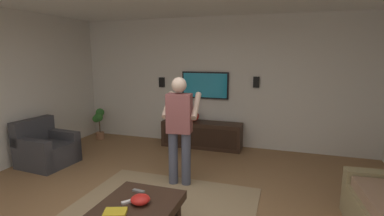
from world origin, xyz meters
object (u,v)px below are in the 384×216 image
object	(u,v)px
remote_black	(115,209)
armchair	(46,149)
bowl	(140,199)
remote_grey	(139,191)
book	(115,213)
wall_speaker_right	(162,82)
media_console	(202,135)
vase_round	(194,116)
tv	(205,85)
coffee_table	(135,215)
wall_speaker_left	(256,82)
potted_plant_short	(99,120)
remote_white	(128,202)
person_standing	(180,125)

from	to	relation	value
remote_black	armchair	bearing A→B (deg)	-75.24
bowl	remote_grey	world-z (taller)	bowl
remote_black	book	bearing A→B (deg)	82.52
wall_speaker_right	media_console	bearing A→B (deg)	-103.99
vase_round	bowl	bearing A→B (deg)	-172.24
bowl	vase_round	size ratio (longest dim) A/B	0.95
tv	book	world-z (taller)	tv
vase_round	wall_speaker_right	world-z (taller)	wall_speaker_right
coffee_table	vase_round	size ratio (longest dim) A/B	4.55
tv	wall_speaker_left	size ratio (longest dim) A/B	4.65
potted_plant_short	remote_black	world-z (taller)	potted_plant_short
potted_plant_short	wall_speaker_right	size ratio (longest dim) A/B	3.28
media_console	vase_round	distance (m)	0.43
media_console	remote_grey	bearing A→B (deg)	2.13
potted_plant_short	book	world-z (taller)	potted_plant_short
vase_round	wall_speaker_left	world-z (taller)	wall_speaker_left
remote_white	wall_speaker_right	bearing A→B (deg)	-120.76
remote_white	book	bearing A→B (deg)	39.58
media_console	book	bearing A→B (deg)	1.93
remote_white	remote_grey	xyz separation A→B (m)	(0.25, 0.01, 0.00)
armchair	bowl	world-z (taller)	armchair
coffee_table	media_console	size ratio (longest dim) A/B	0.59
media_console	remote_white	size ratio (longest dim) A/B	11.33
media_console	potted_plant_short	size ratio (longest dim) A/B	2.35
bowl	wall_speaker_left	bearing A→B (deg)	-13.37
potted_plant_short	remote_black	bearing A→B (deg)	-142.08
potted_plant_short	bowl	size ratio (longest dim) A/B	3.47
armchair	coffee_table	world-z (taller)	armchair
media_console	person_standing	distance (m)	1.95
armchair	vase_round	world-z (taller)	armchair
remote_black	wall_speaker_right	xyz separation A→B (m)	(3.66, 1.09, 0.93)
coffee_table	remote_white	size ratio (longest dim) A/B	6.67
bowl	remote_white	world-z (taller)	bowl
media_console	remote_grey	world-z (taller)	media_console
book	wall_speaker_left	xyz separation A→B (m)	(3.73, -0.96, 0.99)
remote_white	remote_grey	size ratio (longest dim) A/B	1.00
potted_plant_short	book	bearing A→B (deg)	-142.14
armchair	bowl	distance (m)	2.98
potted_plant_short	wall_speaker_right	distance (m)	1.74
vase_round	wall_speaker_right	distance (m)	1.10
coffee_table	person_standing	distance (m)	1.58
remote_white	wall_speaker_right	xyz separation A→B (m)	(3.48, 1.14, 0.93)
remote_white	person_standing	bearing A→B (deg)	-141.46
tv	armchair	bearing A→B (deg)	-49.02
media_console	wall_speaker_left	xyz separation A→B (m)	(0.25, -1.08, 1.13)
coffee_table	tv	xyz separation A→B (m)	(3.51, 0.22, 1.01)
coffee_table	remote_black	distance (m)	0.24
armchair	bowl	size ratio (longest dim) A/B	4.17
vase_round	wall_speaker_left	bearing A→B (deg)	-80.51
armchair	person_standing	distance (m)	2.65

